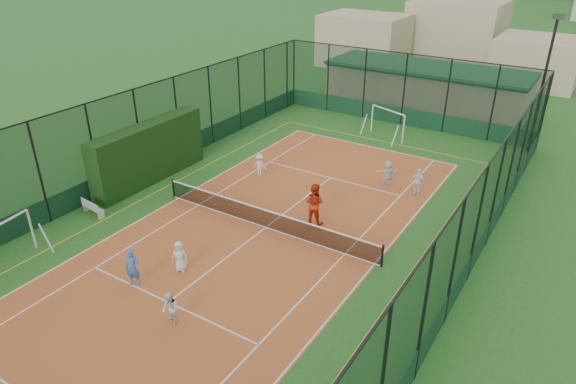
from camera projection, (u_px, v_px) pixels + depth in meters
The scene contains 18 objects.
ground at pixel (266, 228), 23.92m from camera, with size 300.00×300.00×0.00m, color #226221.
court_slab at pixel (266, 228), 23.92m from camera, with size 11.17×23.97×0.01m, color #B95E29.
tennis_net at pixel (266, 218), 23.68m from camera, with size 11.67×0.12×1.06m, color black, non-canonical shape.
perimeter_fence at pixel (265, 179), 22.78m from camera, with size 18.12×34.12×5.00m, color black, non-canonical shape.
floodlight_ne at pixel (542, 86), 30.44m from camera, with size 0.60×0.26×8.25m, color black, non-canonical shape.
clubhouse at pixel (426, 87), 39.76m from camera, with size 15.20×7.20×3.15m, color tan, non-canonical shape.
hedge_left at pixel (149, 153), 27.83m from camera, with size 1.10×7.35×3.22m, color black.
white_bench at pixel (93, 207), 24.86m from camera, with size 1.42×0.39×0.80m, color white, non-canonical shape.
futsal_goal_near at pixel (4, 246), 20.83m from camera, with size 0.85×2.93×1.89m, color white, non-canonical shape.
futsal_goal_far at pixel (387, 124), 33.99m from camera, with size 2.92×0.85×1.89m, color white, non-canonical shape.
child_near_left at pixel (180, 256), 20.62m from camera, with size 0.65×0.42×1.34m, color white.
child_near_mid at pixel (133, 268), 19.71m from camera, with size 0.57×0.38×1.58m, color #436BBF.
child_near_right at pixel (170, 309), 17.75m from camera, with size 0.64×0.50×1.31m, color white.
child_far_left at pixel (260, 165), 28.72m from camera, with size 0.84×0.48×1.30m, color silver.
child_far_right at pixel (418, 182), 26.58m from camera, with size 0.87×0.36×1.48m, color white.
child_far_back at pixel (388, 173), 27.53m from camera, with size 1.34×0.43×1.45m, color silver.
coach at pixel (314, 203), 23.90m from camera, with size 0.98×0.76×2.02m, color red.
tennis_balls at pixel (266, 208), 25.48m from camera, with size 6.47×1.07×0.07m.
Camera 1 is at (11.87, -16.81, 12.35)m, focal length 32.00 mm.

